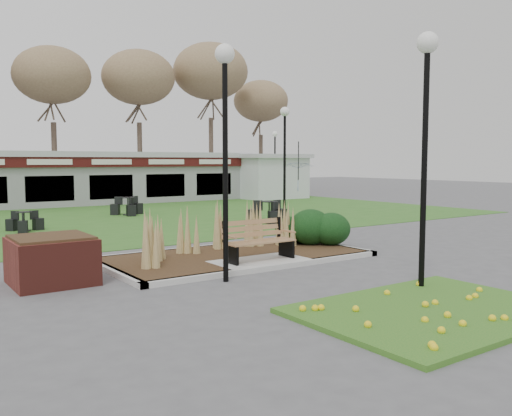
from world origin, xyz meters
TOP-DOWN VIEW (x-y plane):
  - ground at (0.00, 0.00)m, footprint 100.00×100.00m
  - lawn at (0.00, 12.00)m, footprint 34.00×16.00m
  - flower_bed at (0.00, -4.60)m, footprint 4.20×3.00m
  - planting_bed at (1.27, 1.35)m, footprint 6.75×3.40m
  - park_bench at (0.00, 0.25)m, footprint 1.70×0.66m
  - brick_planter at (-4.40, 1.00)m, footprint 1.50×1.50m
  - food_pavilion at (0.00, 19.96)m, footprint 24.60×3.40m
  - service_hut at (13.50, 18.00)m, footprint 4.40×3.40m
  - tree_backdrop at (0.00, 28.00)m, footprint 47.24×5.24m
  - lamp_post_near_left at (-1.50, -0.80)m, footprint 0.39×0.39m
  - lamp_post_near_right at (1.11, -3.50)m, footprint 0.39×0.39m
  - lamp_post_mid_right at (6.46, 7.52)m, footprint 0.38×0.38m
  - lamp_post_far_right at (13.09, 17.00)m, footprint 0.35×0.35m
  - bistro_set_a at (-3.11, 9.63)m, footprint 1.19×1.22m
  - bistro_set_c at (1.88, 12.89)m, footprint 1.47×1.38m
  - bistro_set_d at (5.13, 6.77)m, footprint 1.50×1.57m
  - patio_umbrella at (12.69, 14.23)m, footprint 2.46×2.48m

SIDE VIEW (x-z plane):
  - ground at x=0.00m, z-range 0.00..0.00m
  - lawn at x=0.00m, z-range 0.00..0.02m
  - flower_bed at x=0.00m, z-range -0.01..0.15m
  - bistro_set_a at x=-3.11m, z-range -0.09..0.57m
  - bistro_set_c at x=1.88m, z-range -0.11..0.68m
  - bistro_set_d at x=5.13m, z-range -0.12..0.72m
  - planting_bed at x=1.27m, z-range -0.27..1.00m
  - brick_planter at x=-4.40m, z-range 0.00..0.95m
  - park_bench at x=0.00m, z-range 0.12..1.05m
  - service_hut at x=13.50m, z-range 0.04..2.86m
  - food_pavilion at x=0.00m, z-range 0.03..2.93m
  - patio_umbrella at x=12.69m, z-range 0.32..2.72m
  - lamp_post_far_right at x=13.09m, z-range 0.97..5.20m
  - lamp_post_mid_right at x=6.46m, z-range 1.05..5.62m
  - lamp_post_near_left at x=-1.50m, z-range 1.07..5.73m
  - lamp_post_near_right at x=1.11m, z-range 1.08..5.80m
  - tree_backdrop at x=0.00m, z-range 3.18..13.54m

